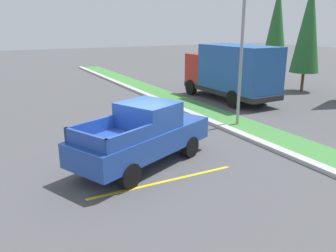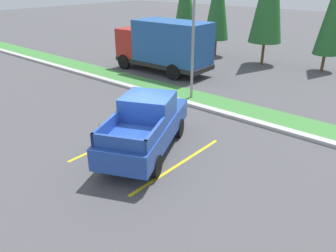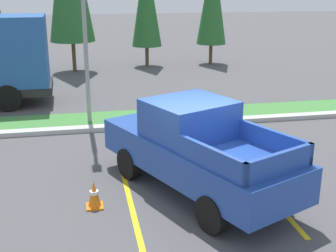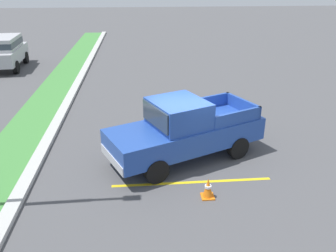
% 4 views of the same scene
% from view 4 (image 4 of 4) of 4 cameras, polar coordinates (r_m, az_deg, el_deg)
% --- Properties ---
extents(ground_plane, '(120.00, 120.00, 0.00)m').
position_cam_4_polar(ground_plane, '(11.78, 3.16, -5.37)').
color(ground_plane, '#4C4C4F').
extents(parking_line_near, '(0.12, 4.80, 0.01)m').
position_cam_4_polar(parking_line_near, '(10.52, 4.00, -9.26)').
color(parking_line_near, yellow).
rests_on(parking_line_near, ground).
extents(parking_line_far, '(0.12, 4.80, 0.01)m').
position_cam_4_polar(parking_line_far, '(13.20, 1.95, -1.95)').
color(parking_line_far, yellow).
rests_on(parking_line_far, ground).
extents(curb_strip, '(56.00, 0.40, 0.15)m').
position_cam_4_polar(curb_strip, '(12.14, -21.03, -5.73)').
color(curb_strip, '#B2B2AD').
rests_on(curb_strip, ground).
extents(grass_median, '(56.00, 1.80, 0.06)m').
position_cam_4_polar(grass_median, '(12.51, -25.86, -5.93)').
color(grass_median, '#42843D').
rests_on(grass_median, ground).
extents(pickup_truck_main, '(3.87, 5.53, 2.10)m').
position_cam_4_polar(pickup_truck_main, '(11.34, 2.74, -0.67)').
color(pickup_truck_main, black).
rests_on(pickup_truck_main, ground).
extents(suv_distant, '(4.72, 2.21, 2.10)m').
position_cam_4_polar(suv_distant, '(25.22, -25.33, 11.27)').
color(suv_distant, black).
rests_on(suv_distant, ground).
extents(traffic_cone, '(0.36, 0.36, 0.60)m').
position_cam_4_polar(traffic_cone, '(9.78, 6.62, -10.18)').
color(traffic_cone, orange).
rests_on(traffic_cone, ground).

